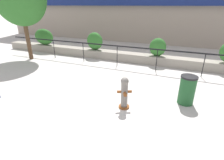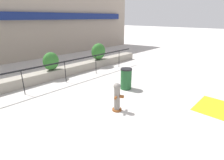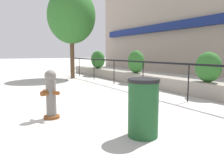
{
  "view_description": "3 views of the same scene",
  "coord_description": "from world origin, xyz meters",
  "px_view_note": "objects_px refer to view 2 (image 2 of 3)",
  "views": [
    {
      "loc": [
        3.29,
        -3.83,
        3.15
      ],
      "look_at": [
        1.07,
        1.58,
        0.63
      ],
      "focal_mm": 28.0,
      "sensor_mm": 36.0,
      "label": 1
    },
    {
      "loc": [
        -2.55,
        -2.85,
        3.26
      ],
      "look_at": [
        2.25,
        1.65,
        0.9
      ],
      "focal_mm": 28.0,
      "sensor_mm": 36.0,
      "label": 2
    },
    {
      "loc": [
        6.52,
        -0.29,
        1.43
      ],
      "look_at": [
        1.58,
        2.61,
        0.74
      ],
      "focal_mm": 35.0,
      "sensor_mm": 36.0,
      "label": 3
    }
  ],
  "objects_px": {
    "hedge_bush_3": "(98,51)",
    "fire_hydrant": "(117,97)",
    "hedge_bush_2": "(51,61)",
    "trash_bin": "(126,79)"
  },
  "relations": [
    {
      "from": "hedge_bush_2",
      "to": "fire_hydrant",
      "type": "distance_m",
      "value": 5.09
    },
    {
      "from": "hedge_bush_2",
      "to": "hedge_bush_3",
      "type": "relative_size",
      "value": 0.87
    },
    {
      "from": "trash_bin",
      "to": "hedge_bush_3",
      "type": "bearing_deg",
      "value": 64.49
    },
    {
      "from": "hedge_bush_2",
      "to": "fire_hydrant",
      "type": "xyz_separation_m",
      "value": [
        -0.22,
        -5.06,
        -0.44
      ]
    },
    {
      "from": "hedge_bush_3",
      "to": "trash_bin",
      "type": "relative_size",
      "value": 1.12
    },
    {
      "from": "hedge_bush_3",
      "to": "fire_hydrant",
      "type": "bearing_deg",
      "value": -126.66
    },
    {
      "from": "hedge_bush_2",
      "to": "trash_bin",
      "type": "distance_m",
      "value": 4.33
    },
    {
      "from": "hedge_bush_3",
      "to": "trash_bin",
      "type": "height_order",
      "value": "hedge_bush_3"
    },
    {
      "from": "hedge_bush_3",
      "to": "fire_hydrant",
      "type": "relative_size",
      "value": 1.05
    },
    {
      "from": "hedge_bush_2",
      "to": "trash_bin",
      "type": "xyz_separation_m",
      "value": [
        1.65,
        -3.98,
        -0.49
      ]
    }
  ]
}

